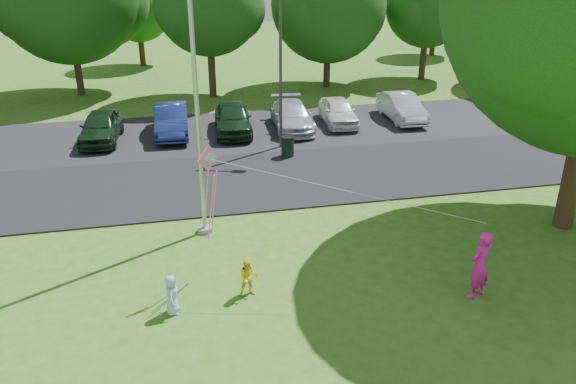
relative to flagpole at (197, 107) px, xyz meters
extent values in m
plane|color=#33641A|center=(3.50, -5.00, -4.17)|extent=(120.00, 120.00, 0.00)
cube|color=black|center=(3.50, 4.00, -4.14)|extent=(60.00, 6.00, 0.06)
cube|color=black|center=(3.50, 10.50, -4.14)|extent=(42.00, 7.00, 0.06)
cylinder|color=#B7BABF|center=(0.00, 0.00, 0.83)|extent=(0.14, 0.14, 10.00)
cylinder|color=gray|center=(0.00, 0.00, -4.09)|extent=(0.50, 0.50, 0.16)
cylinder|color=#3F3F44|center=(4.09, 7.63, -0.74)|extent=(0.14, 0.14, 6.85)
cylinder|color=black|center=(4.12, 6.33, -3.72)|extent=(0.56, 0.56, 0.89)
cylinder|color=black|center=(4.12, 6.33, -3.25)|extent=(0.60, 0.60, 0.05)
cylinder|color=#332316|center=(11.62, -2.08, -2.15)|extent=(0.62, 0.62, 4.04)
sphere|color=#143F11|center=(9.32, -3.08, 2.47)|extent=(4.94, 4.94, 4.94)
cylinder|color=#332316|center=(-6.10, 20.24, -2.57)|extent=(0.44, 0.44, 3.19)
sphere|color=#143F11|center=(-4.18, 21.09, 1.37)|extent=(5.53, 5.53, 5.53)
sphere|color=#143F11|center=(-7.80, 19.17, 1.58)|extent=(5.10, 5.10, 5.10)
cylinder|color=#332316|center=(1.92, 17.90, -2.45)|extent=(0.44, 0.44, 3.43)
sphere|color=#143F11|center=(1.92, 17.90, 1.45)|extent=(6.27, 6.27, 6.27)
sphere|color=#143F11|center=(3.33, 18.53, 0.98)|extent=(4.07, 4.07, 4.07)
sphere|color=#143F11|center=(0.66, 17.12, 1.14)|extent=(3.76, 3.76, 3.76)
cylinder|color=#332316|center=(9.53, 19.17, -2.84)|extent=(0.44, 0.44, 2.66)
sphere|color=#143F11|center=(9.53, 19.17, 1.03)|extent=(7.27, 7.27, 7.27)
sphere|color=#143F11|center=(11.16, 19.89, 0.49)|extent=(4.72, 4.72, 4.72)
sphere|color=#143F11|center=(8.07, 18.26, 0.67)|extent=(4.36, 4.36, 4.36)
cylinder|color=#332316|center=(16.62, 19.89, -2.66)|extent=(0.44, 0.44, 3.02)
sphere|color=#143F11|center=(16.62, 19.89, 0.84)|extent=(5.67, 5.67, 5.67)
sphere|color=#143F11|center=(17.89, 20.46, 0.41)|extent=(3.68, 3.68, 3.68)
sphere|color=#143F11|center=(15.48, 19.18, 0.55)|extent=(3.40, 3.40, 3.40)
cylinder|color=#332316|center=(25.42, 17.25, -2.45)|extent=(0.44, 0.44, 3.42)
cylinder|color=#332316|center=(-2.50, 29.00, -2.87)|extent=(0.44, 0.44, 2.60)
sphere|color=#143F11|center=(-2.50, 29.00, 0.25)|extent=(5.20, 5.20, 5.20)
sphere|color=#143F11|center=(-1.33, 29.52, -0.14)|extent=(3.38, 3.38, 3.38)
sphere|color=#143F11|center=(-3.54, 28.35, -0.01)|extent=(3.12, 3.12, 3.12)
cylinder|color=#332316|center=(21.50, 28.50, -2.87)|extent=(0.44, 0.44, 2.60)
sphere|color=#143F11|center=(21.50, 28.50, 0.25)|extent=(5.20, 5.20, 5.20)
sphere|color=#143F11|center=(22.67, 29.02, -0.14)|extent=(3.38, 3.38, 3.38)
sphere|color=#143F11|center=(20.46, 27.85, -0.01)|extent=(3.12, 3.12, 3.12)
imported|color=black|center=(-4.01, 10.20, -3.40)|extent=(2.01, 4.29, 1.42)
imported|color=navy|center=(-0.75, 10.53, -3.38)|extent=(1.66, 4.47, 1.46)
imported|color=black|center=(2.20, 10.24, -3.37)|extent=(2.04, 4.44, 1.48)
imported|color=#B2B7BF|center=(5.19, 10.25, -3.45)|extent=(2.15, 4.65, 1.32)
imported|color=silver|center=(7.70, 10.57, -3.44)|extent=(1.84, 4.00, 1.33)
imported|color=#B2B7BF|center=(11.18, 10.54, -3.42)|extent=(1.59, 4.23, 1.38)
imported|color=#E91FA1|center=(6.70, -5.21, -3.21)|extent=(0.83, 0.72, 1.90)
imported|color=yellow|center=(0.86, -3.89, -3.62)|extent=(0.54, 0.43, 1.08)
imported|color=#98BFEA|center=(-1.13, -4.26, -3.63)|extent=(0.40, 0.56, 1.07)
cube|color=pink|center=(0.05, -2.86, -0.61)|extent=(0.57, 0.38, 0.65)
cube|color=#8CC6E5|center=(0.10, -2.89, -0.59)|extent=(0.28, 0.19, 0.31)
cylinder|color=white|center=(3.38, -4.04, -1.31)|extent=(6.66, 2.35, 1.41)
cylinder|color=pink|center=(-0.05, -2.86, -1.73)|extent=(0.21, 0.27, 1.72)
cylinder|color=pink|center=(0.15, -2.81, -1.87)|extent=(0.24, 0.45, 1.97)
cylinder|color=pink|center=(0.05, -2.94, -2.01)|extent=(0.26, 0.66, 2.20)
camera|label=1|loc=(-0.80, -16.39, 4.31)|focal=35.00mm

